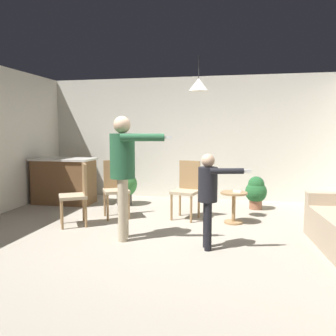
{
  "coord_description": "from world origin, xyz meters",
  "views": [
    {
      "loc": [
        1.14,
        -4.55,
        1.53
      ],
      "look_at": [
        0.16,
        0.2,
        1.0
      ],
      "focal_mm": 37.16,
      "sensor_mm": 36.0,
      "label": 1
    }
  ],
  "objects_px": {
    "dining_chair_near_wall": "(77,192)",
    "potted_plant_by_wall": "(124,183)",
    "kitchen_counter": "(64,181)",
    "dining_chair_centre_back": "(116,186)",
    "person_child": "(209,190)",
    "dining_chair_by_counter": "(187,187)",
    "person_adult": "(124,164)",
    "spare_remote_on_table": "(237,191)",
    "side_table_by_couch": "(234,204)",
    "potted_plant_corner": "(256,191)"
  },
  "relations": [
    {
      "from": "dining_chair_near_wall",
      "to": "potted_plant_by_wall",
      "type": "distance_m",
      "value": 1.66
    },
    {
      "from": "kitchen_counter",
      "to": "dining_chair_centre_back",
      "type": "distance_m",
      "value": 1.7
    },
    {
      "from": "person_child",
      "to": "dining_chair_centre_back",
      "type": "relative_size",
      "value": 1.23
    },
    {
      "from": "person_child",
      "to": "dining_chair_by_counter",
      "type": "bearing_deg",
      "value": -176.17
    },
    {
      "from": "person_adult",
      "to": "potted_plant_by_wall",
      "type": "relative_size",
      "value": 2.12
    },
    {
      "from": "dining_chair_near_wall",
      "to": "dining_chair_centre_back",
      "type": "relative_size",
      "value": 1.0
    },
    {
      "from": "dining_chair_near_wall",
      "to": "potted_plant_by_wall",
      "type": "bearing_deg",
      "value": -38.75
    },
    {
      "from": "dining_chair_by_counter",
      "to": "spare_remote_on_table",
      "type": "relative_size",
      "value": 7.69
    },
    {
      "from": "dining_chair_near_wall",
      "to": "potted_plant_by_wall",
      "type": "xyz_separation_m",
      "value": [
        0.23,
        1.64,
        -0.1
      ]
    },
    {
      "from": "dining_chair_centre_back",
      "to": "spare_remote_on_table",
      "type": "xyz_separation_m",
      "value": [
        2.1,
        -0.05,
        -0.01
      ]
    },
    {
      "from": "side_table_by_couch",
      "to": "person_child",
      "type": "height_order",
      "value": "person_child"
    },
    {
      "from": "person_child",
      "to": "dining_chair_centre_back",
      "type": "bearing_deg",
      "value": -142.36
    },
    {
      "from": "person_adult",
      "to": "dining_chair_centre_back",
      "type": "distance_m",
      "value": 1.43
    },
    {
      "from": "side_table_by_couch",
      "to": "dining_chair_near_wall",
      "type": "relative_size",
      "value": 0.52
    },
    {
      "from": "dining_chair_centre_back",
      "to": "potted_plant_by_wall",
      "type": "relative_size",
      "value": 1.23
    },
    {
      "from": "dining_chair_centre_back",
      "to": "potted_plant_corner",
      "type": "bearing_deg",
      "value": 174.9
    },
    {
      "from": "dining_chair_centre_back",
      "to": "dining_chair_by_counter",
      "type": "bearing_deg",
      "value": 157.31
    },
    {
      "from": "person_adult",
      "to": "spare_remote_on_table",
      "type": "bearing_deg",
      "value": 114.86
    },
    {
      "from": "dining_chair_centre_back",
      "to": "dining_chair_near_wall",
      "type": "bearing_deg",
      "value": 28.18
    },
    {
      "from": "person_adult",
      "to": "dining_chair_by_counter",
      "type": "xyz_separation_m",
      "value": [
        0.68,
        1.35,
        -0.52
      ]
    },
    {
      "from": "spare_remote_on_table",
      "to": "potted_plant_corner",
      "type": "bearing_deg",
      "value": 73.05
    },
    {
      "from": "kitchen_counter",
      "to": "person_child",
      "type": "distance_m",
      "value": 3.92
    },
    {
      "from": "potted_plant_corner",
      "to": "spare_remote_on_table",
      "type": "height_order",
      "value": "potted_plant_corner"
    },
    {
      "from": "kitchen_counter",
      "to": "potted_plant_by_wall",
      "type": "xyz_separation_m",
      "value": [
        1.28,
        0.12,
        -0.03
      ]
    },
    {
      "from": "person_adult",
      "to": "person_child",
      "type": "height_order",
      "value": "person_adult"
    },
    {
      "from": "kitchen_counter",
      "to": "dining_chair_by_counter",
      "type": "bearing_deg",
      "value": -14.82
    },
    {
      "from": "dining_chair_near_wall",
      "to": "spare_remote_on_table",
      "type": "height_order",
      "value": "dining_chair_near_wall"
    },
    {
      "from": "kitchen_counter",
      "to": "side_table_by_couch",
      "type": "distance_m",
      "value": 3.63
    },
    {
      "from": "kitchen_counter",
      "to": "dining_chair_near_wall",
      "type": "height_order",
      "value": "dining_chair_near_wall"
    },
    {
      "from": "dining_chair_near_wall",
      "to": "kitchen_counter",
      "type": "bearing_deg",
      "value": 3.91
    },
    {
      "from": "person_child",
      "to": "potted_plant_by_wall",
      "type": "bearing_deg",
      "value": -155.14
    },
    {
      "from": "dining_chair_by_counter",
      "to": "potted_plant_by_wall",
      "type": "xyz_separation_m",
      "value": [
        -1.43,
        0.84,
        -0.1
      ]
    },
    {
      "from": "dining_chair_by_counter",
      "to": "person_child",
      "type": "bearing_deg",
      "value": 122.28
    },
    {
      "from": "spare_remote_on_table",
      "to": "potted_plant_by_wall",
      "type": "bearing_deg",
      "value": 155.54
    },
    {
      "from": "person_child",
      "to": "spare_remote_on_table",
      "type": "height_order",
      "value": "person_child"
    },
    {
      "from": "kitchen_counter",
      "to": "dining_chair_centre_back",
      "type": "xyz_separation_m",
      "value": [
        1.46,
        -0.87,
        0.07
      ]
    },
    {
      "from": "potted_plant_corner",
      "to": "dining_chair_near_wall",
      "type": "bearing_deg",
      "value": -148.31
    },
    {
      "from": "side_table_by_couch",
      "to": "potted_plant_by_wall",
      "type": "distance_m",
      "value": 2.45
    },
    {
      "from": "dining_chair_near_wall",
      "to": "potted_plant_corner",
      "type": "bearing_deg",
      "value": -89.13
    },
    {
      "from": "person_child",
      "to": "potted_plant_by_wall",
      "type": "height_order",
      "value": "person_child"
    },
    {
      "from": "kitchen_counter",
      "to": "person_adult",
      "type": "relative_size",
      "value": 0.73
    },
    {
      "from": "person_adult",
      "to": "potted_plant_corner",
      "type": "relative_size",
      "value": 2.68
    },
    {
      "from": "kitchen_counter",
      "to": "potted_plant_corner",
      "type": "bearing_deg",
      "value": 3.71
    },
    {
      "from": "dining_chair_by_counter",
      "to": "potted_plant_corner",
      "type": "bearing_deg",
      "value": -127.29
    },
    {
      "from": "person_adult",
      "to": "dining_chair_centre_back",
      "type": "bearing_deg",
      "value": -166.66
    },
    {
      "from": "potted_plant_corner",
      "to": "potted_plant_by_wall",
      "type": "relative_size",
      "value": 0.79
    },
    {
      "from": "side_table_by_couch",
      "to": "potted_plant_corner",
      "type": "relative_size",
      "value": 0.81
    },
    {
      "from": "side_table_by_couch",
      "to": "person_adult",
      "type": "xyz_separation_m",
      "value": [
        -1.49,
        -1.18,
        0.74
      ]
    },
    {
      "from": "dining_chair_centre_back",
      "to": "person_adult",
      "type": "bearing_deg",
      "value": 85.69
    },
    {
      "from": "dining_chair_by_counter",
      "to": "dining_chair_centre_back",
      "type": "bearing_deg",
      "value": 20.87
    }
  ]
}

